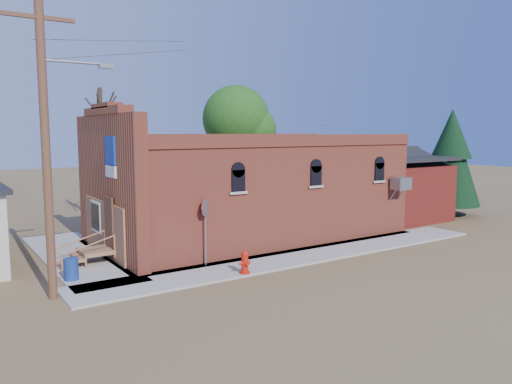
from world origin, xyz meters
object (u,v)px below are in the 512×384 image
brick_bar (246,190)px  fire_hydrant (245,262)px  trash_barrel (71,269)px  utility_pole (48,143)px  stop_sign (205,214)px

brick_bar → fire_hydrant: size_ratio=19.76×
brick_bar → trash_barrel: size_ratio=21.98×
utility_pole → fire_hydrant: bearing=-11.0°
utility_pole → fire_hydrant: size_ratio=10.84×
brick_bar → utility_pole: size_ratio=1.82×
stop_sign → trash_barrel: 5.06m
fire_hydrant → trash_barrel: bearing=178.2°
brick_bar → fire_hydrant: bearing=-123.2°
stop_sign → utility_pole: bearing=168.0°
stop_sign → trash_barrel: stop_sign is taller
brick_bar → utility_pole: bearing=-156.3°
utility_pole → trash_barrel: 4.64m
brick_bar → trash_barrel: bearing=-162.4°
utility_pole → trash_barrel: bearing=59.9°
brick_bar → utility_pole: utility_pole is taller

